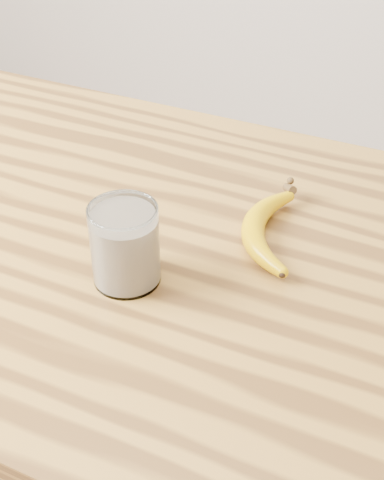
% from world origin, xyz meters
% --- Properties ---
extents(table, '(1.20, 0.80, 0.90)m').
position_xyz_m(table, '(0.00, 0.00, 0.77)').
color(table, olive).
rests_on(table, ground).
extents(smoothie_glass, '(0.09, 0.09, 0.11)m').
position_xyz_m(smoothie_glass, '(0.08, -0.10, 0.95)').
color(smoothie_glass, white).
rests_on(smoothie_glass, table).
extents(banana, '(0.17, 0.29, 0.03)m').
position_xyz_m(banana, '(0.19, 0.06, 0.92)').
color(banana, '#C99800').
rests_on(banana, table).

